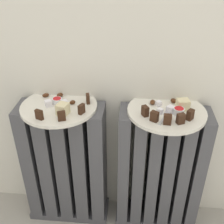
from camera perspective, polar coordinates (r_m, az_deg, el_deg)
name	(u,v)px	position (r m, az deg, el deg)	size (l,w,h in m)	color
radiator_left	(66,166)	(1.25, -9.37, -10.82)	(0.36, 0.13, 0.58)	#47474C
radiator_right	(159,172)	(1.22, 9.62, -11.99)	(0.36, 0.13, 0.58)	#47474C
plate_left	(59,106)	(1.07, -10.74, 1.16)	(0.29, 0.29, 0.01)	silver
plate_right	(167,111)	(1.04, 11.07, 0.12)	(0.29, 0.29, 0.01)	silver
dark_cake_slice_left_0	(39,115)	(0.99, -14.62, -0.53)	(0.03, 0.01, 0.04)	#382114
dark_cake_slice_left_1	(62,116)	(0.97, -10.24, -0.80)	(0.03, 0.01, 0.04)	#382114
dark_cake_slice_left_2	(81,109)	(1.00, -6.23, 0.60)	(0.03, 0.01, 0.04)	#382114
dark_cake_slice_left_3	(88,99)	(1.06, -4.94, 2.73)	(0.03, 0.01, 0.04)	#382114
marble_cake_slice_left_0	(63,109)	(1.00, -10.00, 0.62)	(0.04, 0.04, 0.04)	beige
turkish_delight_left_0	(64,103)	(1.05, -9.68, 1.77)	(0.02, 0.02, 0.02)	white
turkish_delight_left_1	(48,103)	(1.06, -12.84, 1.74)	(0.02, 0.02, 0.02)	white
medjool_date_left_0	(46,95)	(1.13, -13.35, 3.35)	(0.03, 0.02, 0.02)	#4C2814
medjool_date_left_1	(72,102)	(1.06, -8.06, 1.98)	(0.02, 0.02, 0.02)	#4C2814
medjool_date_left_2	(60,95)	(1.12, -10.56, 3.41)	(0.03, 0.02, 0.02)	#4C2814
jam_bowl_left	(57,100)	(1.08, -11.12, 2.32)	(0.04, 0.04, 0.02)	white
dark_cake_slice_right_0	(145,111)	(0.98, 6.76, 0.20)	(0.03, 0.02, 0.04)	#382114
dark_cake_slice_right_1	(154,116)	(0.96, 8.63, -0.91)	(0.03, 0.02, 0.04)	#382114
dark_cake_slice_right_2	(168,119)	(0.95, 11.24, -1.48)	(0.03, 0.02, 0.04)	#382114
dark_cake_slice_right_3	(181,119)	(0.96, 13.82, -1.34)	(0.03, 0.02, 0.04)	#382114
dark_cake_slice_right_4	(190,115)	(0.99, 15.64, -0.55)	(0.03, 0.02, 0.04)	#382114
marble_cake_slice_right_0	(183,104)	(1.05, 14.24, 1.49)	(0.04, 0.04, 0.04)	beige
turkish_delight_right_0	(171,109)	(1.02, 11.84, 0.55)	(0.02, 0.02, 0.02)	white
turkish_delight_right_1	(159,103)	(1.06, 9.46, 1.72)	(0.02, 0.02, 0.02)	white
turkish_delight_right_2	(160,111)	(1.01, 9.74, 0.19)	(0.02, 0.02, 0.02)	white
medjool_date_right_0	(153,102)	(1.07, 8.26, 2.01)	(0.03, 0.02, 0.01)	#4C2814
medjool_date_right_1	(170,117)	(0.98, 11.67, -1.08)	(0.03, 0.01, 0.02)	#4C2814
medjool_date_right_2	(173,101)	(1.09, 12.41, 2.28)	(0.02, 0.02, 0.02)	#4C2814
jam_bowl_right	(179,111)	(1.01, 13.44, 0.22)	(0.04, 0.04, 0.02)	white
fork	(164,117)	(0.99, 10.63, -1.01)	(0.05, 0.09, 0.00)	#B7B7BC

